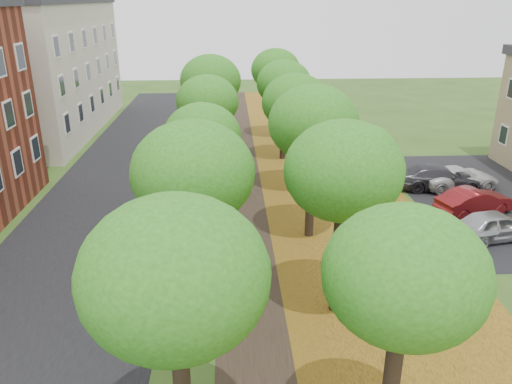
{
  "coord_description": "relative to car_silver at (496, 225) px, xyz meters",
  "views": [
    {
      "loc": [
        -1.02,
        -8.94,
        10.4
      ],
      "look_at": [
        0.08,
        11.28,
        2.5
      ],
      "focal_mm": 35.0,
      "sensor_mm": 36.0,
      "label": 1
    }
  ],
  "objects": [
    {
      "name": "car_grey",
      "position": [
        -0.07,
        6.48,
        0.02
      ],
      "size": [
        5.03,
        2.37,
        1.42
      ],
      "primitive_type": "imported",
      "rotation": [
        0.0,
        0.0,
        1.49
      ],
      "color": "#303034",
      "rests_on": "ground"
    },
    {
      "name": "leaf_verge",
      "position": [
        -6.07,
        3.86,
        -0.68
      ],
      "size": [
        7.5,
        70.0,
        0.01
      ],
      "primitive_type": "cube",
      "color": "olive",
      "rests_on": "ground"
    },
    {
      "name": "footpath",
      "position": [
        -11.07,
        3.86,
        -0.68
      ],
      "size": [
        3.2,
        70.0,
        0.01
      ],
      "primitive_type": "cube",
      "color": "black",
      "rests_on": "ground"
    },
    {
      "name": "car_silver",
      "position": [
        0.0,
        0.0,
        0.0
      ],
      "size": [
        4.26,
        2.34,
        1.37
      ],
      "primitive_type": "imported",
      "rotation": [
        0.0,
        0.0,
        1.76
      ],
      "color": "#ABABB0",
      "rests_on": "ground"
    },
    {
      "name": "car_red",
      "position": [
        0.36,
        2.87,
        -0.01
      ],
      "size": [
        4.33,
        2.6,
        1.35
      ],
      "primitive_type": "imported",
      "rotation": [
        0.0,
        0.0,
        1.88
      ],
      "color": "maroon",
      "rests_on": "ground"
    },
    {
      "name": "parking_lot",
      "position": [
        2.43,
        4.86,
        -0.68
      ],
      "size": [
        9.0,
        16.0,
        0.01
      ],
      "primitive_type": "cube",
      "color": "black",
      "rests_on": "ground"
    },
    {
      "name": "tree_row_east",
      "position": [
        -8.47,
        3.86,
        4.24
      ],
      "size": [
        3.62,
        33.62,
        6.51
      ],
      "color": "black",
      "rests_on": "ground"
    },
    {
      "name": "car_white",
      "position": [
        1.18,
        6.59,
        -0.05
      ],
      "size": [
        4.78,
        2.64,
        1.27
      ],
      "primitive_type": "imported",
      "rotation": [
        0.0,
        0.0,
        1.69
      ],
      "color": "silver",
      "rests_on": "ground"
    },
    {
      "name": "tree_row_west",
      "position": [
        -13.27,
        3.86,
        4.24
      ],
      "size": [
        3.62,
        33.62,
        6.51
      ],
      "color": "black",
      "rests_on": "ground"
    },
    {
      "name": "street_asphalt",
      "position": [
        -18.57,
        3.86,
        -0.68
      ],
      "size": [
        8.0,
        70.0,
        0.01
      ],
      "primitive_type": "cube",
      "color": "black",
      "rests_on": "ground"
    },
    {
      "name": "building_cream",
      "position": [
        -28.07,
        21.86,
        4.52
      ],
      "size": [
        10.3,
        20.3,
        10.4
      ],
      "color": "beige",
      "rests_on": "ground"
    }
  ]
}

